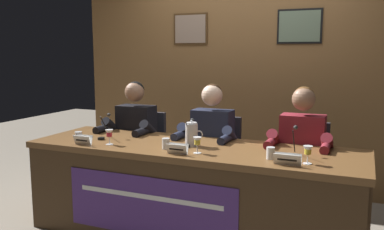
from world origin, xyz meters
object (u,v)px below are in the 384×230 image
Objects in this scene: panelist_right at (301,149)px; microphone_left at (104,130)px; nameplate_left at (83,140)px; microphone_right at (293,147)px; juice_glass_left at (109,134)px; nameplate_right at (287,159)px; nameplate_center at (177,149)px; chair_center at (216,166)px; water_cup_center at (166,144)px; chair_right at (303,176)px; panelist_left at (132,135)px; water_cup_right at (271,154)px; panelist_center at (209,141)px; conference_table at (186,179)px; water_pitcher_central at (191,134)px; juice_glass_center at (197,142)px; microphone_center at (188,137)px; water_cup_left at (79,137)px; chair_left at (143,158)px; juice_glass_right at (308,151)px.

microphone_left is at bearing -164.49° from panelist_right.
microphone_right reaches higher than nameplate_left.
nameplate_right is at bearing -2.50° from juice_glass_left.
chair_center is at bearing 90.77° from nameplate_center.
water_cup_center is 0.09× the size of chair_right.
panelist_left reaches higher than water_cup_right.
water_cup_right is (0.67, -0.57, 0.08)m from panelist_center.
water_cup_center is at bearing -41.45° from panelist_left.
water_cup_right is at bearing -136.95° from microphone_right.
chair_center reaches higher than juice_glass_left.
microphone_left is 1.11m from chair_center.
water_pitcher_central is at bearing 88.83° from conference_table.
panelist_right is (0.80, -0.20, 0.28)m from chair_center.
panelist_center is 14.39× the size of water_cup_center.
juice_glass_left is 1.00× the size of juice_glass_center.
microphone_center is (-0.02, -0.63, 0.40)m from chair_center.
chair_center is 5.59× the size of nameplate_center.
microphone_center reaches higher than water_cup_left.
panelist_center is at bearing 89.58° from conference_table.
water_pitcher_central is (-0.80, -0.61, 0.42)m from chair_right.
microphone_left is 0.81m from water_pitcher_central.
nameplate_right is at bearing -88.94° from panelist_right.
panelist_right is at bearing 15.51° from microphone_left.
chair_left reaches higher than water_cup_right.
panelist_left reaches higher than water_pitcher_central.
microphone_center is (-0.16, 0.19, -0.01)m from juice_glass_center.
chair_right is at bearing 41.11° from conference_table.
panelist_right reaches higher than juice_glass_right.
chair_center is 0.73× the size of panelist_right.
microphone_left is 1.19× the size of nameplate_right.
water_cup_left is 1.13m from panelist_center.
chair_center is at bearing 166.02° from panelist_right.
nameplate_center is 0.68m from water_cup_right.
microphone_left is 2.54× the size of water_cup_right.
microphone_center is at bearing 178.96° from microphone_right.
juice_glass_left is at bearing 173.25° from nameplate_center.
nameplate_right is at bearing -5.90° from juice_glass_center.
chair_right reaches higher than water_cup_right.
nameplate_center is 1.89× the size of water_cup_center.
juice_glass_left is at bearing -127.63° from chair_center.
chair_center is at bearing 141.50° from microphone_right.
juice_glass_center is (0.14, -0.11, 0.33)m from conference_table.
conference_table is 21.77× the size of juice_glass_center.
chair_center is 0.73× the size of panelist_center.
chair_center is (0.00, 0.70, -0.08)m from conference_table.
nameplate_left is 0.17× the size of chair_right.
juice_glass_right is at bearing 6.07° from nameplate_center.
microphone_center is at bearing -142.49° from chair_right.
panelist_right is (1.74, 0.63, -0.08)m from water_cup_left.
chair_left is 5.59× the size of nameplate_center.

